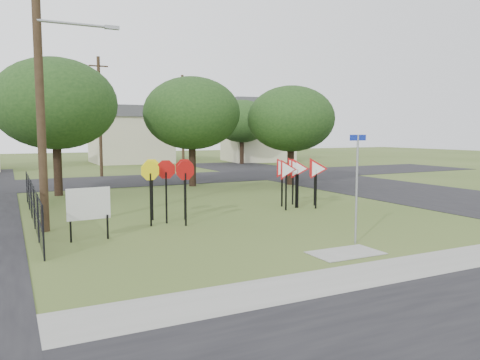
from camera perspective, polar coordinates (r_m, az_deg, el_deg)
name	(u,v)px	position (r m, az deg, el deg)	size (l,w,h in m)	color
ground	(298,236)	(15.42, 7.08, -6.84)	(140.00, 140.00, 0.00)	#3A4F1D
sidewalk	(393,270)	(12.26, 18.15, -10.39)	(30.00, 1.60, 0.02)	gray
planting_strip	(433,284)	(11.47, 22.44, -11.67)	(30.00, 0.80, 0.02)	#3A4F1D
street_right	(370,186)	(30.54, 15.56, -0.70)	(8.00, 50.00, 0.02)	black
street_far	(141,180)	(33.75, -11.98, -0.01)	(60.00, 8.00, 0.02)	black
curb_pad	(346,253)	(13.54, 12.75, -8.69)	(2.00, 1.20, 0.02)	gray
street_name_sign	(357,182)	(14.47, 14.05, -0.28)	(0.68, 0.11, 3.30)	gray
stop_sign_cluster	(168,176)	(17.49, -8.82, 0.51)	(2.23, 1.88, 2.38)	black
yield_sign_cluster	(298,170)	(21.12, 7.11, 1.18)	(2.87, 1.82, 2.27)	black
info_board	(89,206)	(15.27, -17.96, -3.01)	(1.33, 0.14, 1.66)	black
utility_pole_main	(41,77)	(17.16, -23.08, 11.53)	(3.55, 0.33, 10.00)	#3B2B1B
far_pole_a	(100,116)	(37.10, -16.71, 7.49)	(1.40, 0.24, 9.00)	#3B2B1B
far_pole_b	(183,122)	(43.00, -6.99, 7.09)	(1.40, 0.24, 8.50)	#3B2B1B
fence_run	(33,202)	(18.98, -23.96, -2.51)	(0.05, 11.55, 1.50)	black
house_mid	(130,134)	(53.96, -13.26, 5.44)	(8.40, 8.40, 6.20)	beige
house_right	(257,130)	(55.22, 2.09, 6.12)	(8.30, 8.30, 7.20)	beige
tree_near_left	(55,104)	(26.68, -21.61, 8.62)	(6.40, 6.40, 7.27)	black
tree_near_mid	(192,113)	(29.43, -5.89, 8.08)	(6.00, 6.00, 6.80)	black
tree_near_right	(291,119)	(30.32, 6.25, 7.41)	(5.60, 5.60, 6.33)	black
tree_far_right	(242,121)	(49.83, 0.23, 7.18)	(6.00, 6.00, 6.80)	black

